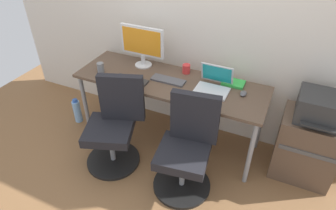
% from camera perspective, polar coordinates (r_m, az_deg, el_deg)
% --- Properties ---
extents(ground_plane, '(5.28, 5.28, 0.00)m').
position_cam_1_polar(ground_plane, '(3.37, 0.36, -6.31)').
color(ground_plane, brown).
extents(back_wall, '(4.40, 0.04, 2.60)m').
position_cam_1_polar(back_wall, '(3.02, 3.67, 17.16)').
color(back_wall, silver).
rests_on(back_wall, ground).
extents(desk, '(1.92, 0.62, 0.75)m').
position_cam_1_polar(desk, '(2.96, 0.41, 3.63)').
color(desk, brown).
rests_on(desk, ground).
extents(office_chair_left, '(0.56, 0.56, 0.94)m').
position_cam_1_polar(office_chair_left, '(2.91, -10.31, -4.12)').
color(office_chair_left, black).
rests_on(office_chair_left, ground).
extents(office_chair_right, '(0.54, 0.54, 0.94)m').
position_cam_1_polar(office_chair_right, '(2.63, 3.61, -8.53)').
color(office_chair_right, black).
rests_on(office_chair_right, ground).
extents(side_cabinet, '(0.53, 0.42, 0.67)m').
position_cam_1_polar(side_cabinet, '(3.07, 25.10, -7.32)').
color(side_cabinet, brown).
rests_on(side_cabinet, ground).
extents(printer, '(0.38, 0.40, 0.24)m').
position_cam_1_polar(printer, '(2.80, 27.40, -0.48)').
color(printer, '#2D2D2D').
rests_on(printer, side_cabinet).
extents(water_bottle_on_floor, '(0.09, 0.09, 0.31)m').
position_cam_1_polar(water_bottle_on_floor, '(3.68, -17.12, -1.08)').
color(water_bottle_on_floor, '#8CBFF2').
rests_on(water_bottle_on_floor, ground).
extents(desktop_monitor, '(0.48, 0.18, 0.43)m').
position_cam_1_polar(desktop_monitor, '(3.10, -4.99, 11.71)').
color(desktop_monitor, silver).
rests_on(desktop_monitor, desk).
extents(open_laptop, '(0.31, 0.28, 0.22)m').
position_cam_1_polar(open_laptop, '(2.80, 8.83, 4.07)').
color(open_laptop, silver).
rests_on(open_laptop, desk).
extents(keyboard_by_monitor, '(0.34, 0.12, 0.02)m').
position_cam_1_polar(keyboard_by_monitor, '(2.94, -7.11, 4.79)').
color(keyboard_by_monitor, '#2D2D2D').
rests_on(keyboard_by_monitor, desk).
extents(keyboard_by_laptop, '(0.34, 0.12, 0.02)m').
position_cam_1_polar(keyboard_by_laptop, '(2.91, 0.03, 4.82)').
color(keyboard_by_laptop, '#515156').
rests_on(keyboard_by_laptop, desk).
extents(mouse_by_monitor, '(0.06, 0.10, 0.03)m').
position_cam_1_polar(mouse_by_monitor, '(3.03, -12.34, 5.37)').
color(mouse_by_monitor, '#B7B7B7').
rests_on(mouse_by_monitor, desk).
extents(mouse_by_laptop, '(0.06, 0.10, 0.03)m').
position_cam_1_polar(mouse_by_laptop, '(2.79, 14.34, 2.17)').
color(mouse_by_laptop, '#515156').
rests_on(mouse_by_laptop, desk).
extents(coffee_mug, '(0.08, 0.08, 0.09)m').
position_cam_1_polar(coffee_mug, '(3.04, 3.55, 6.98)').
color(coffee_mug, red).
rests_on(coffee_mug, desk).
extents(pen_cup, '(0.07, 0.07, 0.10)m').
position_cam_1_polar(pen_cup, '(3.12, -12.88, 7.03)').
color(pen_cup, slate).
rests_on(pen_cup, desk).
extents(notebook, '(0.21, 0.15, 0.03)m').
position_cam_1_polar(notebook, '(2.93, 12.50, 4.18)').
color(notebook, green).
rests_on(notebook, desk).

